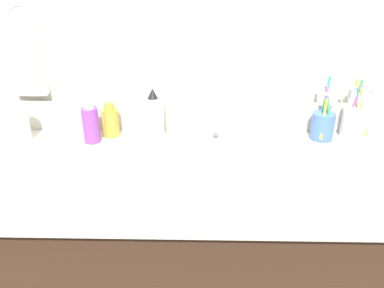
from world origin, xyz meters
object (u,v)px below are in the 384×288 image
Objects in this scene: bottle_gel_clear at (20,123)px; cup_white_ceramic at (354,120)px; bottle_cream_purple at (91,124)px; cup_blue_plastic at (323,124)px; hand_towel at (26,60)px; bottle_lotion_white at (154,117)px; faucet at (215,132)px; bottle_oil_amber at (110,121)px.

cup_white_ceramic is (1.02, 0.05, -0.00)m from bottle_gel_clear.
bottle_cream_purple is 0.64× the size of cup_blue_plastic.
hand_towel reaches higher than bottle_lotion_white.
bottle_gel_clear is 0.63× the size of cup_blue_plastic.
bottle_oil_amber is at bearing 174.80° from faucet.
hand_towel is at bearing 166.81° from bottle_lotion_white.
bottle_cream_purple is at bearing -136.35° from bottle_oil_amber.
hand_towel is 0.44m from bottle_lotion_white.
cup_white_ceramic reaches higher than bottle_oil_amber.
bottle_cream_purple is (-0.19, -0.03, -0.01)m from bottle_lotion_white.
bottle_gel_clear is 0.92m from cup_blue_plastic.
hand_towel is 1.38× the size of faucet.
bottle_cream_purple is (-0.38, -0.02, 0.03)m from faucet.
bottle_gel_clear is 1.02m from cup_white_ceramic.
hand_towel is at bearing 164.27° from bottle_oil_amber.
bottle_oil_amber is (-0.33, 0.03, 0.02)m from faucet.
bottle_cream_purple is 0.71m from cup_blue_plastic.
cup_blue_plastic is at bearing 2.85° from bottle_cream_purple.
hand_towel is 0.30m from bottle_cream_purple.
cup_blue_plastic is (-0.10, -0.02, -0.01)m from cup_white_ceramic.
hand_towel reaches higher than faucet.
bottle_gel_clear is at bearing -177.83° from cup_blue_plastic.
hand_towel is 1.73× the size of bottle_cream_purple.
cup_white_ceramic reaches higher than bottle_cream_purple.
faucet is 0.98× the size of bottle_lotion_white.
hand_towel reaches higher than cup_white_ceramic.
cup_blue_plastic reaches higher than faucet.
bottle_gel_clear reaches higher than faucet.
cup_blue_plastic reaches higher than bottle_cream_purple.
bottle_gel_clear is (0.00, -0.12, -0.16)m from hand_towel.
bottle_lotion_white is (0.40, -0.09, -0.15)m from hand_towel.
bottle_gel_clear reaches higher than bottle_oil_amber.
cup_blue_plastic is (0.52, 0.01, -0.02)m from bottle_lotion_white.
cup_white_ceramic is (1.02, -0.07, -0.16)m from hand_towel.
faucet is 0.43m from cup_white_ceramic.
cup_white_ceramic is at bearing 0.47° from bottle_oil_amber.
bottle_lotion_white reaches higher than faucet.
cup_blue_plastic reaches higher than bottle_lotion_white.
bottle_lotion_white is 1.30× the size of bottle_gel_clear.
cup_blue_plastic reaches higher than bottle_oil_amber.
cup_blue_plastic reaches higher than bottle_gel_clear.
bottle_oil_amber is at bearing 9.95° from bottle_gel_clear.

